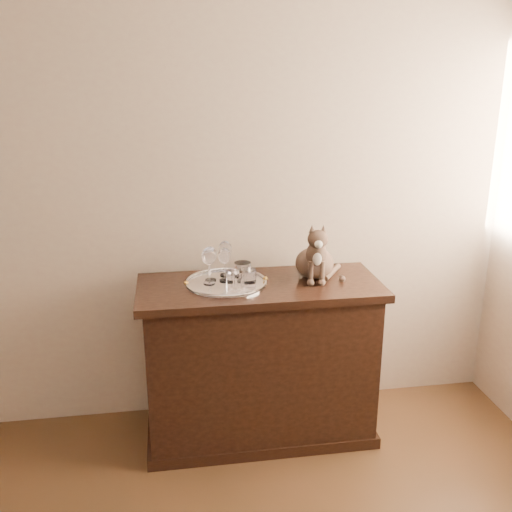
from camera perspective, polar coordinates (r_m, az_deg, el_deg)
The scene contains 11 objects.
wall_back at distance 2.94m, azimuth -12.30°, elevation 7.89°, with size 4.00×0.10×2.70m, color tan.
sideboard at distance 2.98m, azimuth 0.38°, elevation -10.47°, with size 1.20×0.50×0.85m, color black, non-canonical shape.
tray at distance 2.80m, azimuth -2.99°, elevation -2.76°, with size 0.40×0.40×0.01m, color white.
wine_glass_a at distance 2.81m, azimuth -4.60°, elevation -0.77°, with size 0.07×0.07×0.18m, color silver, non-canonical shape.
wine_glass_b at distance 2.87m, azimuth -3.10°, elevation -0.23°, with size 0.07×0.07×0.18m, color white, non-canonical shape.
wine_glass_c at distance 2.77m, azimuth -4.74°, elevation -0.97°, with size 0.07×0.07×0.18m, color white, non-canonical shape.
wine_glass_d at distance 2.80m, azimuth -3.16°, elevation -0.84°, with size 0.06×0.06×0.17m, color silver, non-canonical shape.
tumbler_a at distance 2.72m, azimuth -0.83°, elevation -2.29°, with size 0.08×0.08×0.09m, color white.
tumbler_b at distance 2.70m, azimuth -2.21°, elevation -2.46°, with size 0.08×0.08×0.09m, color white.
tumbler_c at distance 2.81m, azimuth -1.36°, elevation -1.57°, with size 0.08×0.08×0.09m, color white.
cat at distance 2.87m, azimuth 5.91°, elevation 0.72°, with size 0.30×0.28×0.30m, color brown, non-canonical shape.
Camera 1 is at (0.17, -0.65, 1.84)m, focal length 40.00 mm.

